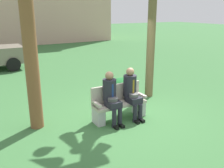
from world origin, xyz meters
TOP-DOWN VIEW (x-y plane):
  - ground_plane at (0.00, 0.00)m, footprint 80.00×80.00m
  - park_bench at (-0.35, 0.10)m, footprint 1.43×0.44m
  - seated_man_left at (-0.64, -0.02)m, footprint 0.34×0.72m
  - seated_man_right at (-0.03, -0.02)m, footprint 0.34×0.72m
  - shrub_near_bench at (0.66, 1.56)m, footprint 0.98×0.90m

SIDE VIEW (x-z plane):
  - ground_plane at x=0.00m, z-range 0.00..0.00m
  - shrub_near_bench at x=0.66m, z-range 0.00..0.61m
  - park_bench at x=-0.35m, z-range -0.05..0.85m
  - seated_man_left at x=-0.64m, z-range 0.07..1.38m
  - seated_man_right at x=-0.03m, z-range 0.07..1.41m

